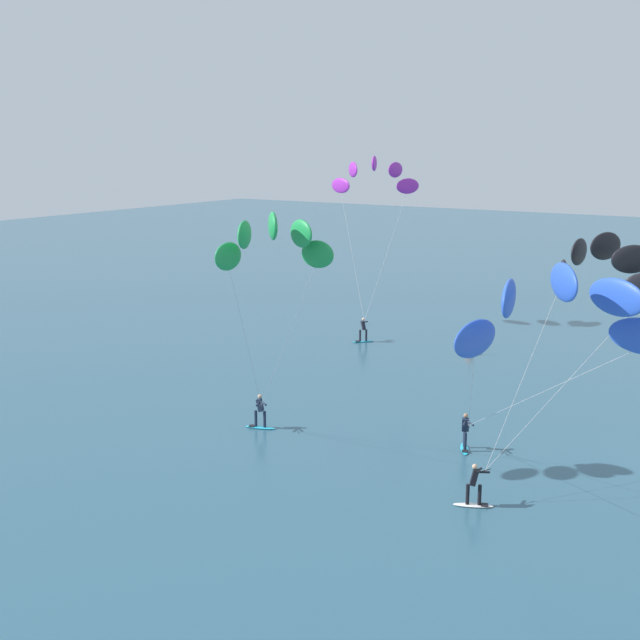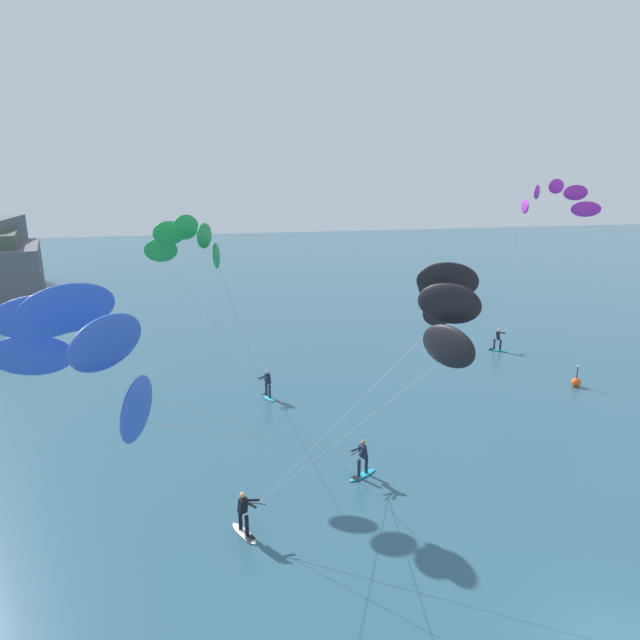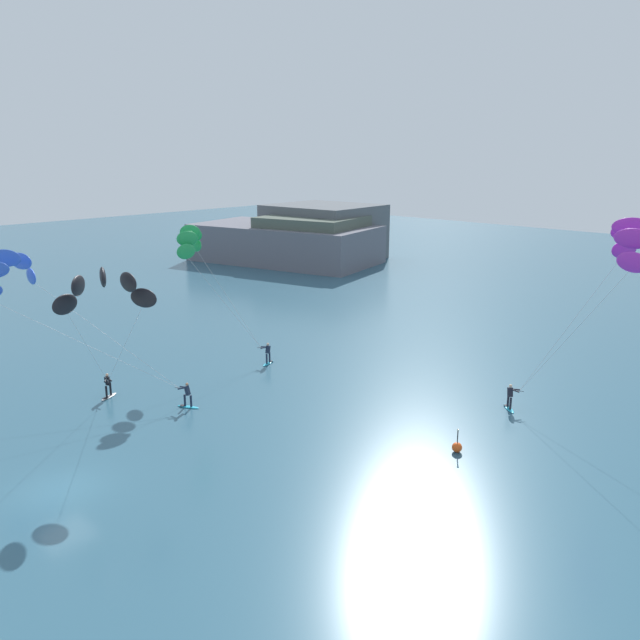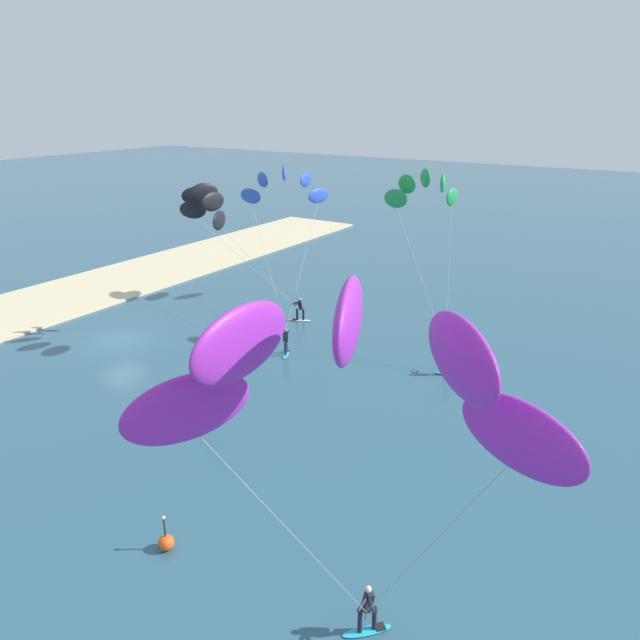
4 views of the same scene
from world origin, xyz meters
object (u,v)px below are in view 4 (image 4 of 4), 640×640
Objects in this scene: kitesurfer_nearshore at (209,209)px; marker_buoy at (166,542)px; kitesurfer_mid_water at (426,196)px; kitesurfer_far_out at (284,189)px; kitesurfer_downwind at (349,390)px.

kitesurfer_nearshore reaches higher than marker_buoy.
kitesurfer_nearshore is 0.92× the size of kitesurfer_mid_water.
kitesurfer_nearshore is 7.17× the size of marker_buoy.
kitesurfer_far_out is at bearing -101.46° from kitesurfer_mid_water.
kitesurfer_nearshore is 0.79× the size of kitesurfer_far_out.
kitesurfer_mid_water is at bearing 122.07° from kitesurfer_nearshore.
marker_buoy is (-4.36, -9.62, -10.32)m from kitesurfer_downwind.
kitesurfer_mid_water reaches higher than kitesurfer_nearshore.
kitesurfer_nearshore is 0.80× the size of kitesurfer_downwind.
marker_buoy is at bearing 1.94° from kitesurfer_mid_water.
marker_buoy is at bearing -114.38° from kitesurfer_downwind.
kitesurfer_mid_water is at bearing -178.06° from marker_buoy.
marker_buoy is (24.75, 12.86, -8.03)m from kitesurfer_far_out.
kitesurfer_mid_water is at bearing -158.73° from kitesurfer_downwind.
marker_buoy is at bearing 36.94° from kitesurfer_nearshore.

